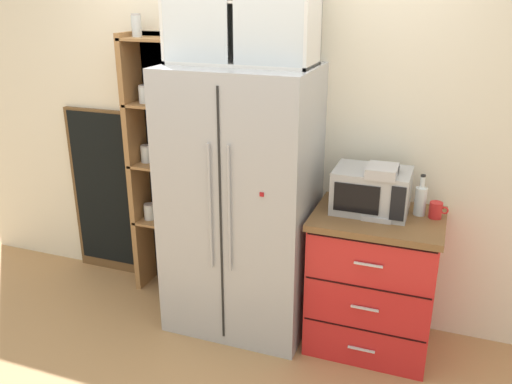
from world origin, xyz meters
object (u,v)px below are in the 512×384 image
Objects in this scene: refrigerator at (241,203)px; microwave at (371,191)px; chalkboard_menu at (107,193)px; mug_red at (436,210)px; bottle_clear at (421,198)px; coffee_maker at (381,190)px.

refrigerator reaches higher than microwave.
mug_red is at bearing -4.35° from chalkboard_menu.
refrigerator is at bearing -173.04° from bottle_clear.
mug_red is 0.08× the size of chalkboard_menu.
microwave is 0.29m from bottle_clear.
coffee_maker is 0.24m from bottle_clear.
chalkboard_menu reaches higher than bottle_clear.
mug_red is (1.17, 0.11, 0.07)m from refrigerator.
bottle_clear is (-0.09, 0.02, 0.06)m from mug_red.
refrigerator reaches higher than chalkboard_menu.
chalkboard_menu is at bearing 175.91° from bottle_clear.
microwave is at bearing 145.01° from coffee_maker.
microwave is at bearing -175.94° from mug_red.
refrigerator is at bearing -173.75° from microwave.
coffee_maker is at bearing -158.70° from bottle_clear.
chalkboard_menu is (-2.04, 0.21, -0.36)m from microwave.
microwave is (0.80, 0.09, 0.16)m from refrigerator.
microwave is 0.38m from mug_red.
microwave is 2.08m from chalkboard_menu.
coffee_maker is 1.25× the size of bottle_clear.
microwave is 1.42× the size of coffee_maker.
microwave is 4.02× the size of mug_red.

